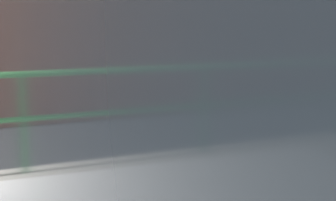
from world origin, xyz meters
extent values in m
cylinder|color=slate|center=(0.16, 0.43, 0.70)|extent=(0.07, 0.07, 1.12)
cylinder|color=slate|center=(0.16, 0.43, 1.40)|extent=(0.19, 0.19, 0.27)
sphere|color=silver|center=(0.16, 0.43, 1.57)|extent=(0.19, 0.19, 0.19)
cube|color=black|center=(0.17, 0.34, 1.46)|extent=(0.10, 0.02, 0.07)
cube|color=white|center=(0.17, 0.34, 1.35)|extent=(0.11, 0.02, 0.09)
cylinder|color=#1E233F|center=(-0.45, 0.73, 0.58)|extent=(0.15, 0.15, 0.87)
cylinder|color=#1E233F|center=(-0.28, 0.62, 0.58)|extent=(0.15, 0.15, 0.87)
cube|color=#2D478C|center=(-0.37, 0.68, 1.34)|extent=(0.50, 0.43, 0.66)
cylinder|color=#2D478C|center=(-0.60, 0.82, 1.36)|extent=(0.09, 0.09, 0.62)
cylinder|color=#2D478C|center=(-0.05, 0.67, 1.45)|extent=(0.32, 0.42, 0.55)
cylinder|color=#2D7A38|center=(0.00, 2.80, 1.12)|extent=(24.00, 0.06, 0.06)
cylinder|color=#2D7A38|center=(0.00, 2.80, 0.68)|extent=(24.00, 0.05, 0.05)
cylinder|color=#2D7A38|center=(0.00, 2.80, 0.63)|extent=(0.06, 0.06, 0.98)
cylinder|color=#2D7A38|center=(2.00, 2.80, 0.63)|extent=(0.06, 0.06, 0.98)
cube|color=brown|center=(0.00, 6.08, 1.57)|extent=(32.00, 0.50, 3.15)
camera|label=1|loc=(-1.36, -2.39, 1.64)|focal=56.29mm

